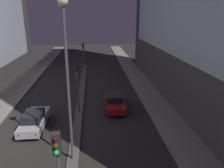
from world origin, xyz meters
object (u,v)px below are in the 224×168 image
car_left_lane (34,120)px  car_right_lane (114,102)px  traffic_light_far (83,52)px  street_lamp (66,55)px  traffic_light_near (58,161)px  traffic_light_mid (77,78)px

car_left_lane → car_right_lane: bearing=24.8°
traffic_light_far → car_left_lane: (-3.47, -17.14, -2.79)m
street_lamp → car_left_lane: 8.39m
traffic_light_near → traffic_light_far: (0.00, 26.45, 0.00)m
traffic_light_mid → street_lamp: size_ratio=0.47×
car_left_lane → car_right_lane: size_ratio=1.11×
traffic_light_near → traffic_light_far: same height
traffic_light_far → traffic_light_near: bearing=-90.0°
traffic_light_mid → car_right_lane: 4.51m
traffic_light_mid → car_left_lane: size_ratio=0.99×
traffic_light_near → street_lamp: 5.84m
traffic_light_far → car_left_lane: size_ratio=0.99×
traffic_light_mid → car_right_lane: traffic_light_mid is taller
traffic_light_far → car_left_lane: 17.71m
traffic_light_mid → car_left_lane: (-3.47, -2.56, -2.79)m
traffic_light_near → traffic_light_mid: (0.00, 11.87, 0.00)m
traffic_light_near → car_left_lane: 10.32m
traffic_light_mid → car_left_lane: 5.14m
car_right_lane → street_lamp: bearing=-114.1°
traffic_light_near → car_right_lane: bearing=74.5°
traffic_light_near → car_right_lane: traffic_light_near is taller
car_left_lane → traffic_light_far: bearing=78.6°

